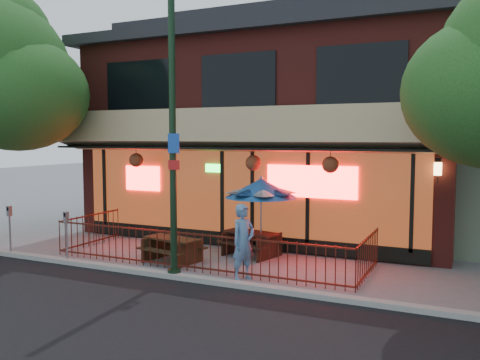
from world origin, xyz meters
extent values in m
plane|color=gray|center=(0.00, 0.00, 0.00)|extent=(80.00, 80.00, 0.00)
cube|color=#999993|center=(0.00, -0.50, 0.06)|extent=(80.00, 0.25, 0.12)
cube|color=maroon|center=(0.00, 7.20, 3.25)|extent=(12.00, 8.00, 6.50)
cube|color=#59230F|center=(0.00, 3.18, 1.65)|extent=(11.00, 0.06, 2.60)
cube|color=#FF0C0C|center=(2.30, 3.10, 2.10)|extent=(2.60, 0.04, 0.90)
cube|color=#FF0C0C|center=(-3.40, 3.10, 2.00)|extent=(1.30, 0.04, 0.80)
cube|color=tan|center=(0.00, 2.70, 3.55)|extent=(12.20, 1.33, 1.26)
cube|color=black|center=(-3.60, 3.18, 5.00)|extent=(2.40, 0.06, 1.60)
cube|color=black|center=(0.00, 3.18, 5.00)|extent=(2.40, 0.06, 1.60)
cube|color=black|center=(3.60, 3.18, 5.00)|extent=(2.40, 0.06, 1.60)
cube|color=black|center=(0.00, 3.15, 0.25)|extent=(11.00, 0.12, 0.40)
cube|color=#FFC672|center=(5.60, 3.02, 2.55)|extent=(0.18, 0.18, 0.32)
cube|color=#4C1910|center=(0.00, 0.20, 0.95)|extent=(8.40, 0.04, 0.04)
cube|color=#4C1910|center=(0.00, 0.20, 0.12)|extent=(8.40, 0.04, 0.04)
cube|color=#4C1910|center=(-4.20, 1.50, 0.95)|extent=(0.04, 2.60, 0.04)
cube|color=#4C1910|center=(4.20, 1.50, 0.95)|extent=(0.04, 2.60, 0.04)
cylinder|color=#4C1910|center=(0.00, 0.20, 0.50)|extent=(0.02, 0.02, 1.00)
cylinder|color=black|center=(0.00, -0.40, 3.50)|extent=(0.16, 0.16, 7.00)
cylinder|color=black|center=(0.00, -0.40, 0.10)|extent=(0.32, 0.32, 0.20)
cube|color=#194CB2|center=(0.12, -0.55, 3.20)|extent=(0.30, 0.02, 0.45)
cube|color=red|center=(0.12, -0.55, 2.70)|extent=(0.30, 0.02, 0.22)
cube|color=#362513|center=(-1.44, 0.97, 0.31)|extent=(0.26, 1.10, 0.63)
cube|color=#362513|center=(-0.27, 0.75, 0.31)|extent=(0.26, 1.10, 0.63)
cube|color=#362513|center=(-0.85, 0.86, 0.63)|extent=(1.62, 0.91, 0.05)
cube|color=#362513|center=(-0.94, 0.40, 0.37)|extent=(1.55, 0.52, 0.04)
cube|color=#362513|center=(-0.76, 1.32, 0.37)|extent=(1.55, 0.52, 0.04)
cube|color=black|center=(0.20, 2.55, 0.33)|extent=(0.34, 1.13, 0.66)
cube|color=black|center=(1.40, 2.25, 0.33)|extent=(0.34, 1.13, 0.66)
cube|color=black|center=(0.80, 2.40, 0.66)|extent=(1.71, 1.04, 0.05)
cube|color=black|center=(0.68, 1.93, 0.39)|extent=(1.61, 0.63, 0.04)
cube|color=black|center=(0.92, 2.87, 0.39)|extent=(1.61, 0.63, 0.04)
cylinder|color=gray|center=(1.13, 2.27, 1.04)|extent=(0.05, 0.05, 2.09)
cone|color=#1A4E90|center=(1.13, 2.27, 1.95)|extent=(2.00, 2.00, 0.52)
sphere|color=gray|center=(1.13, 2.27, 2.23)|extent=(0.10, 0.09, 0.09)
imported|color=#5680AC|center=(1.59, 0.10, 0.90)|extent=(0.65, 0.77, 1.79)
cylinder|color=#979A9F|center=(-3.28, -0.48, 0.56)|extent=(0.05, 0.05, 1.12)
cube|color=#979A9F|center=(-3.28, -0.48, 1.25)|extent=(0.14, 0.13, 0.29)
cube|color=black|center=(-3.28, -0.53, 1.31)|extent=(0.08, 0.02, 0.10)
cylinder|color=gray|center=(-5.37, -0.48, 0.57)|extent=(0.05, 0.05, 1.15)
cube|color=gray|center=(-5.37, -0.48, 1.27)|extent=(0.14, 0.12, 0.29)
cube|color=black|center=(-5.37, -0.53, 1.34)|extent=(0.08, 0.02, 0.10)
camera|label=1|loc=(6.45, -10.53, 3.35)|focal=38.00mm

